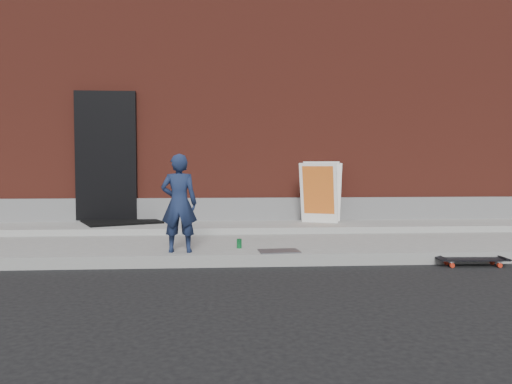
{
  "coord_description": "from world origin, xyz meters",
  "views": [
    {
      "loc": [
        -0.58,
        -5.95,
        1.22
      ],
      "look_at": [
        -0.11,
        0.8,
        0.87
      ],
      "focal_mm": 35.0,
      "sensor_mm": 36.0,
      "label": 1
    }
  ],
  "objects": [
    {
      "name": "ground",
      "position": [
        0.0,
        0.0,
        0.0
      ],
      "size": [
        80.0,
        80.0,
        0.0
      ],
      "primitive_type": "plane",
      "color": "black",
      "rests_on": "ground"
    },
    {
      "name": "sidewalk",
      "position": [
        0.0,
        1.5,
        0.07
      ],
      "size": [
        20.0,
        3.0,
        0.15
      ],
      "primitive_type": "cube",
      "color": "gray",
      "rests_on": "ground"
    },
    {
      "name": "apron",
      "position": [
        0.0,
        2.4,
        0.2
      ],
      "size": [
        20.0,
        1.2,
        0.1
      ],
      "primitive_type": "cube",
      "color": "gray",
      "rests_on": "sidewalk"
    },
    {
      "name": "building",
      "position": [
        -0.0,
        6.99,
        2.5
      ],
      "size": [
        20.0,
        8.1,
        5.0
      ],
      "color": "maroon",
      "rests_on": "ground"
    },
    {
      "name": "child",
      "position": [
        -1.11,
        0.25,
        0.76
      ],
      "size": [
        0.46,
        0.32,
        1.22
      ],
      "primitive_type": "imported",
      "rotation": [
        0.0,
        0.0,
        3.09
      ],
      "color": "#182445",
      "rests_on": "sidewalk"
    },
    {
      "name": "skateboard",
      "position": [
        2.47,
        -0.12,
        0.08
      ],
      "size": [
        0.84,
        0.26,
        0.09
      ],
      "color": "red",
      "rests_on": "ground"
    },
    {
      "name": "pizza_sign",
      "position": [
        1.13,
        2.58,
        0.77
      ],
      "size": [
        0.86,
        0.92,
        1.05
      ],
      "color": "white",
      "rests_on": "apron"
    },
    {
      "name": "soda_can",
      "position": [
        -0.35,
        0.5,
        0.21
      ],
      "size": [
        0.08,
        0.08,
        0.12
      ],
      "primitive_type": "cylinder",
      "rotation": [
        0.0,
        0.0,
        -0.27
      ],
      "color": "#1C8C41",
      "rests_on": "sidewalk"
    },
    {
      "name": "doormat",
      "position": [
        -2.3,
        2.7,
        0.27
      ],
      "size": [
        1.5,
        1.39,
        0.03
      ],
      "primitive_type": "cube",
      "rotation": [
        0.0,
        0.0,
        0.43
      ],
      "color": "black",
      "rests_on": "apron"
    },
    {
      "name": "utility_plate",
      "position": [
        0.13,
        0.2,
        0.16
      ],
      "size": [
        0.53,
        0.36,
        0.01
      ],
      "primitive_type": "cube",
      "rotation": [
        0.0,
        0.0,
        0.09
      ],
      "color": "#5A595F",
      "rests_on": "sidewalk"
    }
  ]
}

